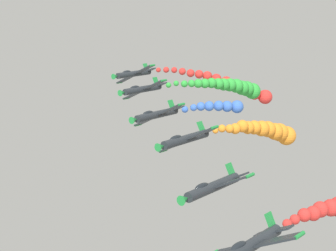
% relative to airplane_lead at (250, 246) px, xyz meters
% --- Properties ---
extents(airplane_lead, '(8.83, 10.35, 4.34)m').
position_rel_airplane_lead_xyz_m(airplane_lead, '(0.00, 0.00, 0.00)').
color(airplane_lead, '#23282D').
extents(airplane_left_inner, '(8.75, 10.35, 4.50)m').
position_rel_airplane_lead_xyz_m(airplane_left_inner, '(9.51, -8.30, 1.32)').
color(airplane_left_inner, '#23282D').
extents(airplane_right_inner, '(8.65, 10.35, 4.72)m').
position_rel_airplane_lead_xyz_m(airplane_right_inner, '(20.09, -17.76, 3.30)').
color(airplane_right_inner, '#23282D').
extents(smoke_trail_right_inner, '(3.78, 20.67, 5.91)m').
position_rel_airplane_lead_xyz_m(smoke_trail_right_inner, '(19.16, -38.61, 0.97)').
color(smoke_trail_right_inner, orange).
extents(airplane_left_outer, '(8.76, 10.35, 4.50)m').
position_rel_airplane_lead_xyz_m(airplane_left_outer, '(30.72, -25.00, 4.24)').
color(airplane_left_outer, '#23282D').
extents(smoke_trail_left_outer, '(4.08, 13.28, 2.70)m').
position_rel_airplane_lead_xyz_m(smoke_trail_left_outer, '(29.18, -40.42, 3.52)').
color(smoke_trail_left_outer, blue).
extents(airplane_right_outer, '(8.86, 10.35, 4.27)m').
position_rel_airplane_lead_xyz_m(airplane_right_outer, '(41.32, -34.20, 6.07)').
color(airplane_right_outer, '#23282D').
extents(smoke_trail_right_outer, '(3.63, 31.90, 6.80)m').
position_rel_airplane_lead_xyz_m(smoke_trail_right_outer, '(41.20, -64.37, 3.15)').
color(smoke_trail_right_outer, green).
extents(airplane_trailing, '(8.82, 10.35, 4.37)m').
position_rel_airplane_lead_xyz_m(airplane_trailing, '(50.68, -42.63, 7.28)').
color(airplane_trailing, '#23282D').
extents(smoke_trail_trailing, '(11.14, 29.98, 10.13)m').
position_rel_airplane_lead_xyz_m(smoke_trail_trailing, '(44.80, -71.28, 2.10)').
color(smoke_trail_trailing, red).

